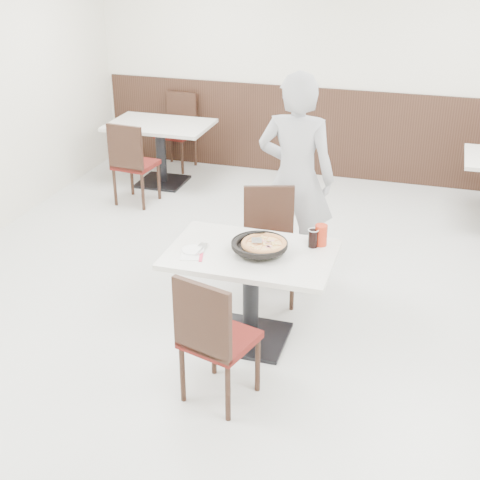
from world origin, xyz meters
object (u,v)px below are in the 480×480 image
(chair_far, at_px, (269,248))
(pizza, at_px, (264,246))
(main_table, at_px, (251,297))
(cola_glass, at_px, (313,239))
(red_cup, at_px, (321,235))
(pizza_pan, at_px, (259,248))
(bg_chair_left_near, at_px, (136,162))
(chair_near, at_px, (220,336))
(bg_chair_left_far, at_px, (176,132))
(diner_person, at_px, (296,179))
(side_plate, at_px, (193,250))
(bg_table_left, at_px, (161,154))

(chair_far, height_order, pizza, chair_far)
(main_table, distance_m, cola_glass, 0.64)
(main_table, xyz_separation_m, red_cup, (0.46, 0.26, 0.45))
(chair_far, bearing_deg, red_cup, 124.21)
(red_cup, bearing_deg, main_table, -150.27)
(pizza_pan, bearing_deg, bg_chair_left_near, 131.86)
(chair_near, relative_size, cola_glass, 7.31)
(pizza_pan, xyz_separation_m, bg_chair_left_far, (-2.08, 3.55, -0.32))
(main_table, distance_m, bg_chair_left_far, 4.08)
(chair_far, bearing_deg, pizza, 82.88)
(pizza, bearing_deg, red_cup, 35.82)
(pizza_pan, xyz_separation_m, diner_person, (0.01, 1.13, 0.13))
(red_cup, bearing_deg, cola_glass, -137.81)
(side_plate, height_order, bg_chair_left_near, bg_chair_left_near)
(pizza_pan, bearing_deg, chair_far, 97.62)
(bg_table_left, distance_m, bg_chair_left_near, 0.66)
(bg_chair_left_near, bearing_deg, diner_person, -23.38)
(diner_person, distance_m, bg_chair_left_far, 3.22)
(bg_chair_left_far, bearing_deg, chair_far, 131.24)
(chair_near, bearing_deg, bg_chair_left_far, 131.37)
(bg_table_left, bearing_deg, chair_far, -49.91)
(chair_far, relative_size, pizza_pan, 2.62)
(red_cup, distance_m, bg_chair_left_far, 4.13)
(diner_person, distance_m, bg_table_left, 2.81)
(cola_glass, height_order, bg_chair_left_far, bg_chair_left_far)
(side_plate, distance_m, bg_chair_left_near, 2.91)
(pizza, bearing_deg, bg_chair_left_near, 132.33)
(cola_glass, height_order, bg_chair_left_near, bg_chair_left_near)
(chair_far, bearing_deg, side_plate, 45.04)
(chair_near, relative_size, bg_chair_left_far, 1.00)
(main_table, relative_size, chair_near, 1.26)
(side_plate, relative_size, bg_chair_left_near, 0.17)
(bg_chair_left_far, bearing_deg, pizza, 127.60)
(diner_person, distance_m, bg_chair_left_near, 2.43)
(pizza, distance_m, red_cup, 0.45)
(bg_chair_left_near, height_order, bg_chair_left_far, same)
(bg_table_left, bearing_deg, cola_glass, -48.99)
(red_cup, xyz_separation_m, bg_chair_left_far, (-2.48, 3.28, -0.35))
(pizza_pan, relative_size, pizza, 1.25)
(main_table, distance_m, chair_far, 0.65)
(pizza_pan, xyz_separation_m, red_cup, (0.40, 0.26, 0.04))
(red_cup, bearing_deg, bg_table_left, 132.07)
(main_table, bearing_deg, chair_near, -90.43)
(red_cup, distance_m, bg_chair_left_near, 3.23)
(side_plate, bearing_deg, chair_far, 62.82)
(side_plate, xyz_separation_m, cola_glass, (0.82, 0.33, 0.06))
(diner_person, bearing_deg, red_cup, 114.11)
(chair_near, bearing_deg, side_plate, 139.97)
(main_table, relative_size, pizza, 4.13)
(red_cup, relative_size, diner_person, 0.09)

